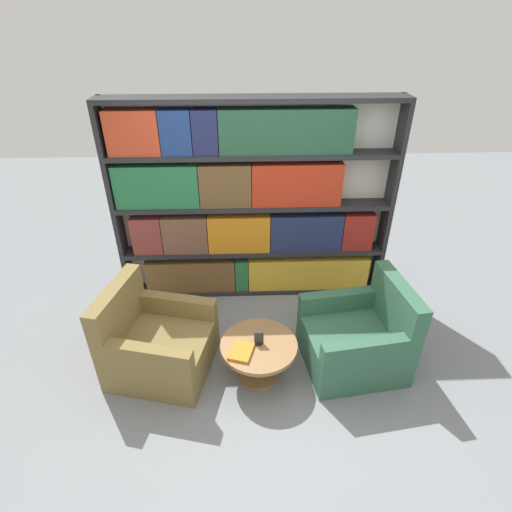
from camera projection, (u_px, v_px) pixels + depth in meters
The scene contains 7 objects.
ground_plane at pixel (259, 380), 3.88m from camera, with size 14.00×14.00×0.00m, color gray.
bookshelf at pixel (248, 207), 4.55m from camera, with size 3.14×0.30×2.34m.
armchair_left at pixel (156, 344), 3.87m from camera, with size 1.08×1.02×0.92m.
armchair_right at pixel (358, 339), 3.93m from camera, with size 1.02×0.95×0.92m.
coffee_table at pixel (259, 353), 3.77m from camera, with size 0.72×0.72×0.42m.
table_sign at pixel (259, 339), 3.68m from camera, with size 0.09×0.06×0.14m.
stray_book at pixel (241, 351), 3.61m from camera, with size 0.26×0.29×0.03m.
Camera 1 is at (-0.13, -2.66, 3.07)m, focal length 28.00 mm.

